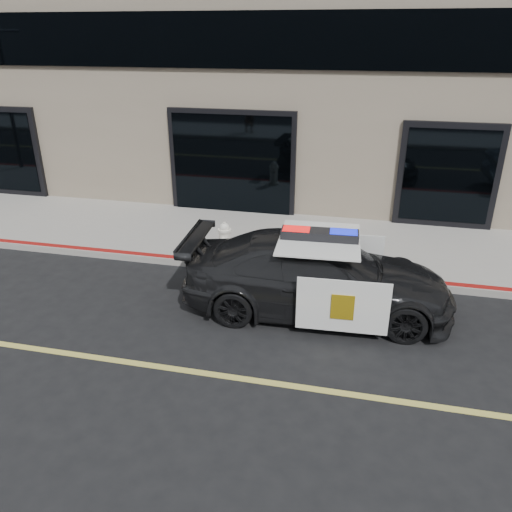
# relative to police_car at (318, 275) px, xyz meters

# --- Properties ---
(ground) EXTENTS (120.00, 120.00, 0.00)m
(ground) POSITION_rel_police_car_xyz_m (-1.85, -2.27, -0.70)
(ground) COLOR black
(ground) RESTS_ON ground
(sidewalk_n) EXTENTS (60.00, 3.50, 0.15)m
(sidewalk_n) POSITION_rel_police_car_xyz_m (-1.85, 2.98, -0.63)
(sidewalk_n) COLOR gray
(sidewalk_n) RESTS_ON ground
(police_car) EXTENTS (2.47, 4.99, 1.57)m
(police_car) POSITION_rel_police_car_xyz_m (0.00, 0.00, 0.00)
(police_car) COLOR black
(police_car) RESTS_ON ground
(fire_hydrant) EXTENTS (0.34, 0.48, 0.76)m
(fire_hydrant) POSITION_rel_police_car_xyz_m (-2.23, 1.71, -0.20)
(fire_hydrant) COLOR white
(fire_hydrant) RESTS_ON sidewalk_n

